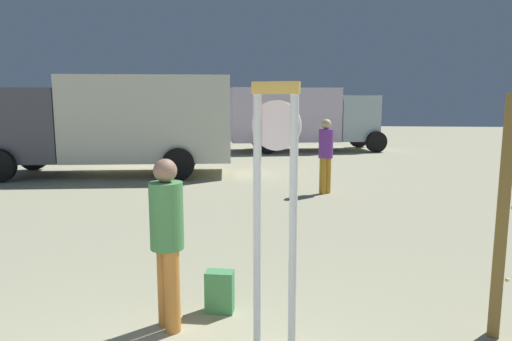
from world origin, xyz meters
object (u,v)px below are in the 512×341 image
(standing_clock, at_px, (275,191))
(box_truck_near, at_px, (124,121))
(person_near_clock, at_px, (167,236))
(backpack, at_px, (220,292))
(box_truck_far, at_px, (301,116))
(person_distant, at_px, (326,152))

(standing_clock, relative_size, box_truck_near, 0.33)
(person_near_clock, bearing_deg, standing_clock, -12.24)
(person_near_clock, relative_size, backpack, 3.78)
(person_near_clock, xyz_separation_m, box_truck_near, (-4.07, 8.98, 0.69))
(box_truck_far, bearing_deg, backpack, -92.22)
(person_distant, distance_m, box_truck_near, 6.26)
(box_truck_far, bearing_deg, person_near_clock, -93.62)
(standing_clock, relative_size, person_distant, 1.32)
(box_truck_near, distance_m, box_truck_far, 8.99)
(person_near_clock, xyz_separation_m, person_distant, (1.75, 6.74, 0.07))
(box_truck_near, bearing_deg, person_distant, -21.07)
(person_near_clock, relative_size, person_distant, 0.93)
(standing_clock, distance_m, person_near_clock, 1.16)
(standing_clock, distance_m, box_truck_far, 16.60)
(standing_clock, xyz_separation_m, person_near_clock, (-1.02, 0.22, -0.49))
(person_near_clock, distance_m, box_truck_near, 9.88)
(box_truck_near, bearing_deg, backpack, -62.41)
(standing_clock, bearing_deg, box_truck_near, 118.98)
(person_distant, height_order, box_truck_near, box_truck_near)
(backpack, distance_m, box_truck_far, 16.05)
(person_distant, bearing_deg, backpack, -101.84)
(standing_clock, height_order, box_truck_near, box_truck_near)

